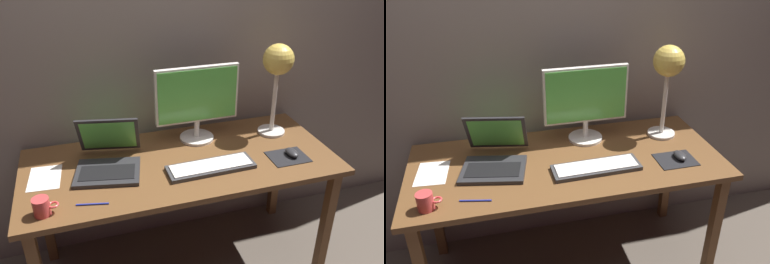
{
  "view_description": "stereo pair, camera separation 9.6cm",
  "coord_description": "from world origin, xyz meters",
  "views": [
    {
      "loc": [
        -0.46,
        -1.68,
        1.81
      ],
      "look_at": [
        0.04,
        -0.05,
        0.92
      ],
      "focal_mm": 36.9,
      "sensor_mm": 36.0,
      "label": 1
    },
    {
      "loc": [
        -0.37,
        -1.7,
        1.81
      ],
      "look_at": [
        0.04,
        -0.05,
        0.92
      ],
      "focal_mm": 36.9,
      "sensor_mm": 36.0,
      "label": 2
    }
  ],
  "objects": [
    {
      "name": "desk_lamp",
      "position": [
        0.59,
        0.14,
        1.14
      ],
      "size": [
        0.17,
        0.17,
        0.52
      ],
      "color": "beige",
      "rests_on": "desk"
    },
    {
      "name": "back_wall",
      "position": [
        0.0,
        0.4,
        1.3
      ],
      "size": [
        4.8,
        0.06,
        2.6
      ],
      "primitive_type": "cube",
      "color": "gray",
      "rests_on": "ground"
    },
    {
      "name": "keyboard_main",
      "position": [
        0.12,
        -0.13,
        0.75
      ],
      "size": [
        0.44,
        0.15,
        0.03
      ],
      "color": "#38383A",
      "rests_on": "desk"
    },
    {
      "name": "coffee_mug",
      "position": [
        -0.67,
        -0.25,
        0.78
      ],
      "size": [
        0.11,
        0.07,
        0.08
      ],
      "color": "#CC3F3F",
      "rests_on": "desk"
    },
    {
      "name": "mouse",
      "position": [
        0.57,
        -0.13,
        0.76
      ],
      "size": [
        0.06,
        0.1,
        0.03
      ],
      "primitive_type": "ellipsoid",
      "color": "#28282B",
      "rests_on": "mousepad"
    },
    {
      "name": "pen",
      "position": [
        -0.47,
        -0.25,
        0.74
      ],
      "size": [
        0.14,
        0.04,
        0.01
      ],
      "primitive_type": "cylinder",
      "rotation": [
        0.0,
        1.57,
        -0.22
      ],
      "color": "#2633A5",
      "rests_on": "desk"
    },
    {
      "name": "ground_plane",
      "position": [
        0.0,
        0.0,
        0.0
      ],
      "size": [
        4.8,
        4.8,
        0.0
      ],
      "primitive_type": "plane",
      "color": "brown",
      "rests_on": "ground"
    },
    {
      "name": "monitor",
      "position": [
        0.15,
        0.19,
        0.98
      ],
      "size": [
        0.46,
        0.19,
        0.42
      ],
      "color": "silver",
      "rests_on": "desk"
    },
    {
      "name": "desk",
      "position": [
        0.0,
        0.0,
        0.66
      ],
      "size": [
        1.6,
        0.7,
        0.74
      ],
      "color": "brown",
      "rests_on": "ground"
    },
    {
      "name": "paper_sheet_by_keyboard",
      "position": [
        -0.67,
        0.03,
        0.74
      ],
      "size": [
        0.16,
        0.22,
        0.0
      ],
      "primitive_type": "cube",
      "rotation": [
        0.0,
        0.0,
        -0.08
      ],
      "color": "white",
      "rests_on": "desk"
    },
    {
      "name": "mousepad",
      "position": [
        0.54,
        -0.14,
        0.74
      ],
      "size": [
        0.2,
        0.16,
        0.0
      ],
      "primitive_type": "cube",
      "color": "black",
      "rests_on": "desk"
    },
    {
      "name": "laptop",
      "position": [
        -0.36,
        0.05,
        0.81
      ],
      "size": [
        0.37,
        0.4,
        0.24
      ],
      "color": "#28282B",
      "rests_on": "desk"
    }
  ]
}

